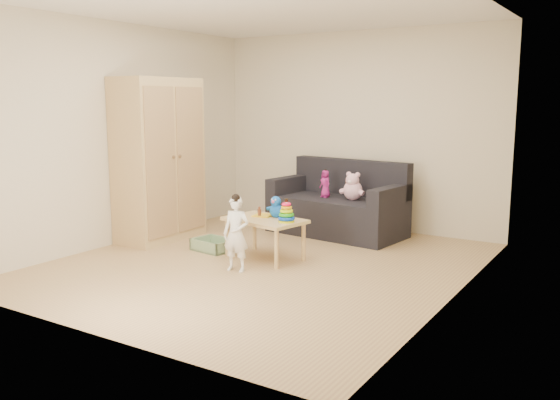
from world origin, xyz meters
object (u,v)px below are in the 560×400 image
Objects in this scene: wardrobe at (159,160)px; toddler at (236,235)px; play_table at (265,239)px; sofa at (337,216)px.

toddler is (1.63, -0.65, -0.61)m from wardrobe.
wardrobe is 1.79m from play_table.
toddler is at bearing -21.59° from wardrobe.
sofa reaches higher than play_table.
toddler reaches higher than play_table.
toddler is (0.02, -0.54, 0.15)m from play_table.
wardrobe is at bearing 149.42° from toddler.
toddler is at bearing -88.03° from play_table.
wardrobe is at bearing 176.41° from play_table.
play_table is (1.61, -0.10, -0.76)m from wardrobe.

